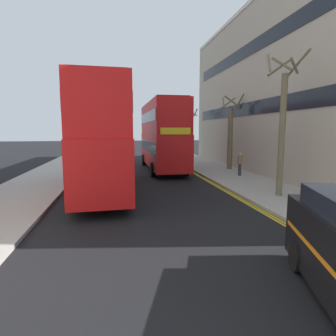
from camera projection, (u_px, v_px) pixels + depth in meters
The scene contains 11 objects.
sidewalk_right at pixel (247, 182), 17.84m from camera, with size 4.00×80.00×0.14m, color #9E9991.
sidewalk_left at pixel (28, 190), 15.59m from camera, with size 4.00×80.00×0.14m, color #9E9991.
kerb_line_outer at pixel (228, 191), 15.54m from camera, with size 0.10×56.00×0.01m, color yellow.
kerb_line_inner at pixel (225, 192), 15.51m from camera, with size 0.10×56.00×0.01m, color yellow.
double_decker_bus_away at pixel (100, 136), 15.13m from camera, with size 3.17×10.91×5.64m.
double_decker_bus_oncoming at pixel (162, 134), 23.56m from camera, with size 2.85×10.83×5.64m.
pedestrian_far at pixel (240, 164), 19.99m from camera, with size 0.34×0.22×1.62m.
street_tree_near at pixel (191, 133), 33.02m from camera, with size 1.47×1.61×5.75m.
street_tree_mid at pixel (230, 135), 23.06m from camera, with size 1.66×1.65×6.07m.
street_tree_far at pixel (282, 124), 13.58m from camera, with size 1.92×1.78×6.96m.
townhouse_terrace_right at pixel (311, 89), 22.04m from camera, with size 10.08×28.00×13.12m.
Camera 1 is at (-1.53, -0.41, 3.37)m, focal length 30.16 mm.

